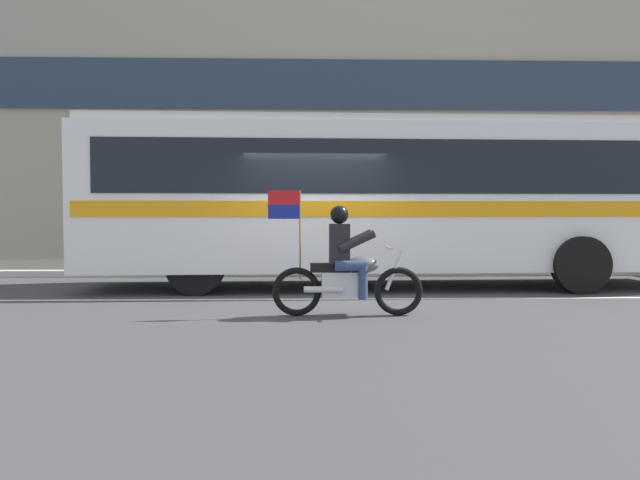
% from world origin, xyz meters
% --- Properties ---
extents(ground_plane, '(60.00, 60.00, 0.00)m').
position_xyz_m(ground_plane, '(0.00, 0.00, 0.00)').
color(ground_plane, '#3D3D3F').
extents(sidewalk_curb, '(28.00, 3.80, 0.15)m').
position_xyz_m(sidewalk_curb, '(0.00, 5.10, 0.07)').
color(sidewalk_curb, '#B7B2A8').
rests_on(sidewalk_curb, ground_plane).
extents(lane_center_stripe, '(26.60, 0.14, 0.01)m').
position_xyz_m(lane_center_stripe, '(0.00, -0.60, 0.00)').
color(lane_center_stripe, silver).
rests_on(lane_center_stripe, ground_plane).
extents(office_building_facade, '(28.00, 0.89, 14.54)m').
position_xyz_m(office_building_facade, '(0.00, 7.39, 7.28)').
color(office_building_facade, gray).
rests_on(office_building_facade, ground_plane).
extents(transit_bus, '(11.91, 2.95, 3.22)m').
position_xyz_m(transit_bus, '(1.54, 1.19, 1.88)').
color(transit_bus, white).
rests_on(transit_bus, ground_plane).
extents(motorcycle_with_rider, '(2.20, 0.64, 1.78)m').
position_xyz_m(motorcycle_with_rider, '(0.38, -2.35, 0.67)').
color(motorcycle_with_rider, black).
rests_on(motorcycle_with_rider, ground_plane).
extents(fire_hydrant, '(0.22, 0.30, 0.75)m').
position_xyz_m(fire_hydrant, '(1.60, 4.22, 0.52)').
color(fire_hydrant, '#4C8C3F').
rests_on(fire_hydrant, sidewalk_curb).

